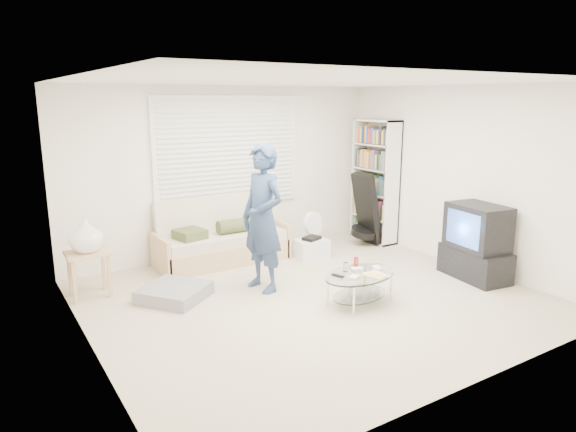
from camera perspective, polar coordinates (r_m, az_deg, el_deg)
ground at (r=6.18m, az=2.87°, el=-9.10°), size 5.00×5.00×0.00m
room_shell at (r=6.16m, az=0.46°, el=6.54°), size 5.02×4.52×2.51m
window_blinds at (r=7.67m, az=-6.58°, el=7.11°), size 2.32×0.08×1.62m
futon_sofa at (r=7.47m, az=-7.44°, el=-2.83°), size 1.88×0.76×0.92m
grey_floor_pillow at (r=6.27m, az=-12.51°, el=-8.31°), size 0.97×0.97×0.16m
side_table at (r=6.45m, az=-21.51°, el=-2.33°), size 0.49×0.39×0.97m
bookshelf at (r=8.52m, az=9.63°, el=3.82°), size 0.31×0.84×1.99m
guitar_case at (r=8.31m, az=8.68°, el=0.24°), size 0.44×0.43×1.15m
floor_fan at (r=7.87m, az=2.74°, el=-1.36°), size 0.40×0.26×0.64m
storage_bin at (r=7.63m, az=2.64°, el=-3.59°), size 0.49×0.36×0.33m
tv_unit at (r=7.13m, az=20.18°, el=-2.83°), size 0.61×0.97×0.99m
coffee_table at (r=5.98m, az=8.03°, el=-6.97°), size 1.07×0.79×0.49m
standing_person at (r=6.21m, az=-2.83°, el=-0.28°), size 0.53×0.72×1.80m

